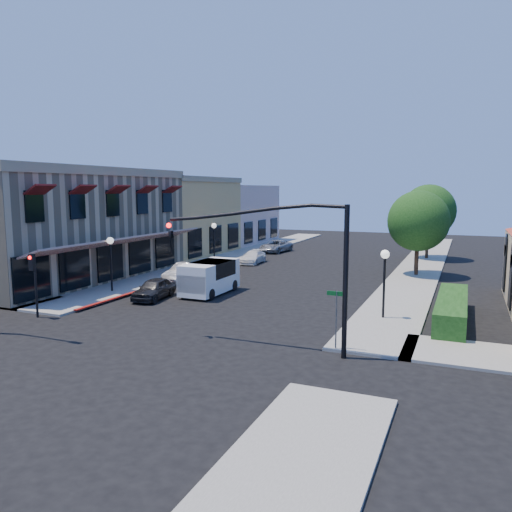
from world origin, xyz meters
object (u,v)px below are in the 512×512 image
at_px(lamppost_left_far, 214,233).
at_px(parked_car_c, 253,257).
at_px(street_tree_b, 429,211).
at_px(parked_car_b, 185,272).
at_px(signal_mast_arm, 293,252).
at_px(lamppost_right_far, 416,238).
at_px(lamppost_left_near, 111,250).
at_px(street_name_sign, 336,311).
at_px(street_tree_a, 418,221).
at_px(parked_car_a, 154,289).
at_px(white_van, 209,276).
at_px(secondary_signal, 34,273).
at_px(parked_car_d, 276,246).
at_px(lamppost_right_near, 385,266).

xyz_separation_m(lamppost_left_far, parked_car_c, (3.26, 1.19, -2.18)).
xyz_separation_m(street_tree_b, parked_car_b, (-15.00, -18.87, -3.87)).
distance_m(signal_mast_arm, lamppost_right_far, 22.70).
xyz_separation_m(street_tree_b, lamppost_left_near, (-17.30, -24.00, -1.81)).
relative_size(street_name_sign, parked_car_b, 0.61).
bearing_deg(street_tree_a, parked_car_a, -133.53).
bearing_deg(white_van, lamppost_left_near, -160.70).
relative_size(secondary_signal, street_name_sign, 1.33).
xyz_separation_m(lamppost_left_far, lamppost_right_far, (17.00, 2.00, 0.00)).
relative_size(signal_mast_arm, lamppost_right_far, 2.24).
bearing_deg(parked_car_a, street_name_sign, -29.79).
bearing_deg(street_tree_b, parked_car_d, -178.05).
relative_size(street_name_sign, white_van, 0.54).
xyz_separation_m(signal_mast_arm, lamppost_left_far, (-14.36, 20.50, -1.35)).
bearing_deg(signal_mast_arm, street_name_sign, 23.20).
xyz_separation_m(street_tree_b, parked_car_d, (-15.00, -0.51, -3.92)).
xyz_separation_m(lamppost_left_far, parked_car_b, (2.30, -8.87, -2.06)).
xyz_separation_m(street_name_sign, lamppost_right_far, (1.00, 21.80, 1.04)).
distance_m(secondary_signal, parked_car_a, 7.03).
bearing_deg(lamppost_left_far, signal_mast_arm, -55.00).
distance_m(lamppost_right_far, parked_car_a, 21.39).
relative_size(lamppost_left_far, white_van, 0.77).
bearing_deg(lamppost_left_far, parked_car_b, -75.47).
distance_m(street_tree_a, parked_car_b, 17.78).
height_order(street_name_sign, lamppost_left_far, lamppost_left_far).
bearing_deg(parked_car_c, street_tree_a, -7.83).
relative_size(lamppost_left_near, lamppost_left_far, 1.00).
height_order(secondary_signal, parked_car_b, secondary_signal).
relative_size(signal_mast_arm, parked_car_a, 2.19).
xyz_separation_m(street_tree_b, parked_car_c, (-14.04, -8.81, -3.99)).
height_order(white_van, parked_car_b, white_van).
relative_size(street_tree_a, parked_car_b, 1.58).
bearing_deg(parked_car_a, parked_car_b, 95.73).
xyz_separation_m(street_tree_a, parked_car_a, (-13.76, -14.49, -3.57)).
relative_size(lamppost_right_near, parked_car_a, 0.97).
bearing_deg(street_tree_a, lamppost_left_near, -141.02).
relative_size(signal_mast_arm, secondary_signal, 2.41).
height_order(street_tree_a, lamppost_right_far, street_tree_a).
relative_size(lamppost_right_near, parked_car_d, 0.79).
xyz_separation_m(white_van, parked_car_b, (-3.64, 3.05, -0.51)).
relative_size(lamppost_right_far, white_van, 0.77).
bearing_deg(lamppost_right_near, lamppost_left_near, 180.00).
xyz_separation_m(signal_mast_arm, lamppost_right_far, (2.64, 22.50, -1.35)).
bearing_deg(street_name_sign, signal_mast_arm, -156.80).
bearing_deg(street_tree_b, parked_car_b, -128.48).
relative_size(lamppost_left_near, parked_car_b, 0.87).
bearing_deg(parked_car_a, lamppost_right_near, -4.63).
xyz_separation_m(street_tree_b, parked_car_a, (-13.76, -24.49, -3.92)).
bearing_deg(lamppost_left_far, lamppost_right_near, -39.47).
bearing_deg(lamppost_right_far, signal_mast_arm, -96.70).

